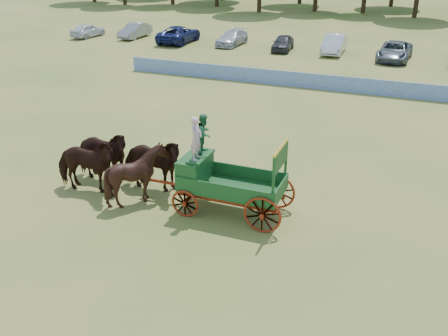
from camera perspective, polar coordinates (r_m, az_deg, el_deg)
ground at (r=19.49m, az=-1.93°, el=-4.38°), size 160.00×160.00×0.00m
horse_lead_left at (r=20.84m, az=-15.53°, el=0.30°), size 2.95×1.72×2.34m
horse_lead_right at (r=21.65m, az=-13.84°, el=1.42°), size 2.82×1.37×2.34m
horse_wheel_left at (r=19.57m, az=-9.85°, el=-0.76°), size 2.38×2.18×2.35m
horse_wheel_right at (r=20.43m, az=-8.29°, el=0.47°), size 2.84×1.42×2.34m
farm_dray at (r=18.59m, az=-1.18°, el=-0.26°), size 6.00×2.00×3.76m
sponsor_banner at (r=35.63m, az=8.23°, el=9.98°), size 26.00×0.08×1.05m
parked_cars at (r=47.48m, az=7.61°, el=14.01°), size 43.06×6.25×1.64m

